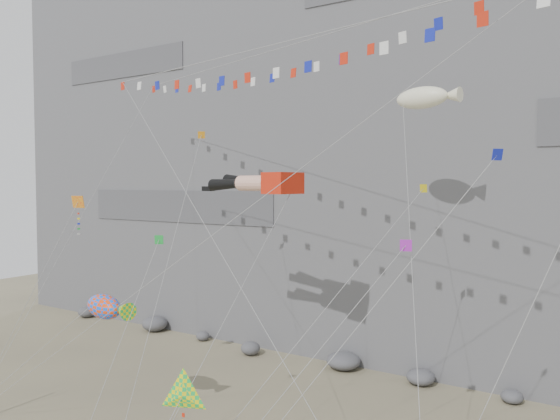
% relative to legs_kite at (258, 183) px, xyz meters
% --- Properties ---
extents(cliff, '(80.00, 28.00, 50.00)m').
position_rel_legs_kite_xyz_m(cliff, '(1.31, 24.45, 10.83)').
color(cliff, slate).
rests_on(cliff, ground).
extents(talus_boulders, '(60.00, 3.00, 1.20)m').
position_rel_legs_kite_xyz_m(talus_boulders, '(1.31, 9.45, -13.57)').
color(talus_boulders, '#58585D').
rests_on(talus_boulders, ground).
extents(legs_kite, '(8.18, 17.49, 21.10)m').
position_rel_legs_kite_xyz_m(legs_kite, '(0.00, 0.00, 0.00)').
color(legs_kite, red).
rests_on(legs_kite, ground).
extents(flag_banner_upper, '(32.19, 16.31, 29.24)m').
position_rel_legs_kite_xyz_m(flag_banner_upper, '(1.42, 0.49, 8.17)').
color(flag_banner_upper, red).
rests_on(flag_banner_upper, ground).
extents(flag_banner_lower, '(31.89, 8.55, 23.77)m').
position_rel_legs_kite_xyz_m(flag_banner_lower, '(4.93, -4.17, 7.11)').
color(flag_banner_lower, red).
rests_on(flag_banner_lower, ground).
extents(harlequin_kite, '(3.82, 6.61, 14.45)m').
position_rel_legs_kite_xyz_m(harlequin_kite, '(-10.49, -5.23, -1.25)').
color(harlequin_kite, red).
rests_on(harlequin_kite, ground).
extents(fish_windsock, '(10.23, 5.22, 11.42)m').
position_rel_legs_kite_xyz_m(fish_windsock, '(-6.10, -6.89, -7.12)').
color(fish_windsock, '#F7410C').
rests_on(fish_windsock, ground).
extents(delta_kite, '(2.43, 4.39, 7.56)m').
position_rel_legs_kite_xyz_m(delta_kite, '(4.87, -12.22, -8.25)').
color(delta_kite, yellow).
rests_on(delta_kite, ground).
extents(blimp_windsock, '(7.41, 15.41, 24.46)m').
position_rel_legs_kite_xyz_m(blimp_windsock, '(8.95, 3.86, 4.96)').
color(blimp_windsock, '#FAF5CD').
rests_on(blimp_windsock, ground).
extents(small_kite_a, '(6.42, 14.08, 22.73)m').
position_rel_legs_kite_xyz_m(small_kite_a, '(-4.81, 0.08, 2.74)').
color(small_kite_a, orange).
rests_on(small_kite_a, ground).
extents(small_kite_b, '(6.63, 12.00, 17.01)m').
position_rel_legs_kite_xyz_m(small_kite_b, '(10.38, -3.04, -3.09)').
color(small_kite_b, purple).
rests_on(small_kite_b, ground).
extents(small_kite_c, '(1.83, 8.18, 13.58)m').
position_rel_legs_kite_xyz_m(small_kite_c, '(-1.29, -7.36, -3.17)').
color(small_kite_c, green).
rests_on(small_kite_c, ground).
extents(small_kite_d, '(7.12, 15.63, 21.46)m').
position_rel_legs_kite_xyz_m(small_kite_d, '(9.61, 1.28, -0.70)').
color(small_kite_d, gold).
rests_on(small_kite_d, ground).
extents(small_kite_e, '(10.62, 7.92, 19.66)m').
position_rel_legs_kite_xyz_m(small_kite_e, '(14.65, -5.42, 0.69)').
color(small_kite_e, '#121DA3').
rests_on(small_kite_e, ground).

